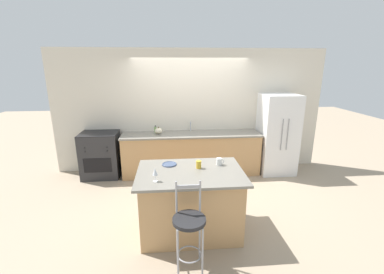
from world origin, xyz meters
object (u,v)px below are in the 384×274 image
at_px(oven_range, 101,155).
at_px(tumbler_cup, 199,164).
at_px(dinner_plate, 169,164).
at_px(soap_bottle, 155,129).
at_px(wine_glass, 155,172).
at_px(pumpkin_decoration, 159,131).
at_px(coffee_mug, 219,162).
at_px(refrigerator, 277,134).
at_px(bar_stool_near, 189,227).

xyz_separation_m(oven_range, tumbler_cup, (1.90, -1.97, 0.50)).
distance_m(dinner_plate, tumbler_cup, 0.45).
bearing_deg(soap_bottle, tumbler_cup, -71.30).
relative_size(wine_glass, pumpkin_decoration, 1.13).
bearing_deg(pumpkin_decoration, tumbler_cup, -72.21).
bearing_deg(coffee_mug, wine_glass, -152.39).
height_order(refrigerator, wine_glass, refrigerator).
relative_size(refrigerator, dinner_plate, 8.06).
bearing_deg(bar_stool_near, oven_range, 120.93).
bearing_deg(coffee_mug, refrigerator, 47.84).
xyz_separation_m(bar_stool_near, coffee_mug, (0.52, 0.95, 0.42)).
bearing_deg(coffee_mug, bar_stool_near, -118.59).
distance_m(refrigerator, wine_glass, 3.44).
distance_m(wine_glass, tumbler_cup, 0.71).
distance_m(oven_range, soap_bottle, 1.29).
xyz_separation_m(pumpkin_decoration, soap_bottle, (-0.08, 0.12, 0.00)).
distance_m(dinner_plate, wine_glass, 0.58).
height_order(dinner_plate, tumbler_cup, tumbler_cup).
bearing_deg(refrigerator, coffee_mug, -132.16).
distance_m(tumbler_cup, soap_bottle, 2.25).
distance_m(refrigerator, bar_stool_near, 3.53).
bearing_deg(coffee_mug, dinner_plate, 174.84).
bearing_deg(tumbler_cup, wine_glass, -147.50).
xyz_separation_m(refrigerator, soap_bottle, (-2.68, 0.21, 0.11)).
bearing_deg(bar_stool_near, tumbler_cup, 76.68).
distance_m(dinner_plate, soap_bottle, 1.99).
bearing_deg(oven_range, wine_glass, -61.07).
xyz_separation_m(oven_range, bar_stool_near, (1.69, -2.83, 0.08)).
distance_m(coffee_mug, pumpkin_decoration, 2.14).
relative_size(dinner_plate, tumbler_cup, 1.94).
distance_m(bar_stool_near, wine_glass, 0.79).
bearing_deg(oven_range, pumpkin_decoration, 1.41).
bearing_deg(refrigerator, wine_glass, -138.10).
bearing_deg(bar_stool_near, coffee_mug, 61.41).
relative_size(tumbler_cup, pumpkin_decoration, 0.69).
height_order(dinner_plate, coffee_mug, coffee_mug).
distance_m(oven_range, coffee_mug, 2.94).
xyz_separation_m(refrigerator, coffee_mug, (-1.65, -1.82, 0.11)).
bearing_deg(soap_bottle, dinner_plate, -81.25).
relative_size(dinner_plate, coffee_mug, 1.80).
distance_m(refrigerator, pumpkin_decoration, 2.61).
xyz_separation_m(dinner_plate, pumpkin_decoration, (-0.23, 1.84, 0.04)).
bearing_deg(tumbler_cup, oven_range, 133.85).
bearing_deg(coffee_mug, tumbler_cup, -162.89).
bearing_deg(tumbler_cup, coffee_mug, 17.11).
distance_m(bar_stool_near, tumbler_cup, 0.97).
height_order(oven_range, soap_bottle, soap_bottle).
xyz_separation_m(wine_glass, soap_bottle, (-0.12, 2.51, -0.08)).
height_order(bar_stool_near, pumpkin_decoration, bar_stool_near).
relative_size(refrigerator, bar_stool_near, 1.61).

